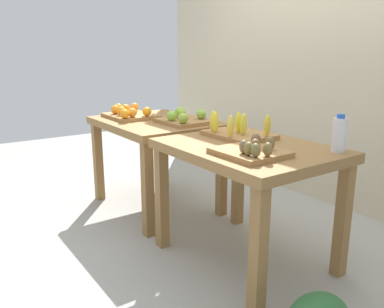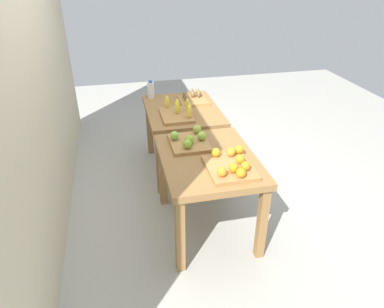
{
  "view_description": "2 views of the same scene",
  "coord_description": "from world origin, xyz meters",
  "px_view_note": "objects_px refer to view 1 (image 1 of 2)",
  "views": [
    {
      "loc": [
        2.27,
        -1.61,
        1.3
      ],
      "look_at": [
        0.02,
        -0.04,
        0.6
      ],
      "focal_mm": 37.04,
      "sensor_mm": 36.0,
      "label": 1
    },
    {
      "loc": [
        -3.08,
        0.71,
        2.25
      ],
      "look_at": [
        -0.09,
        0.04,
        0.53
      ],
      "focal_mm": 33.11,
      "sensor_mm": 36.0,
      "label": 2
    }
  ],
  "objects_px": {
    "banana_crate": "(237,132)",
    "water_bottle": "(339,134)",
    "display_table_right": "(248,163)",
    "orange_bin": "(129,113)",
    "apple_bin": "(184,119)",
    "kiwi_bin": "(252,151)",
    "display_table_left": "(156,133)"
  },
  "relations": [
    {
      "from": "banana_crate",
      "to": "water_bottle",
      "type": "height_order",
      "value": "water_bottle"
    },
    {
      "from": "display_table_right",
      "to": "orange_bin",
      "type": "relative_size",
      "value": 2.24
    },
    {
      "from": "banana_crate",
      "to": "orange_bin",
      "type": "bearing_deg",
      "value": -169.24
    },
    {
      "from": "apple_bin",
      "to": "water_bottle",
      "type": "xyz_separation_m",
      "value": [
        1.27,
        0.19,
        0.06
      ]
    },
    {
      "from": "apple_bin",
      "to": "kiwi_bin",
      "type": "relative_size",
      "value": 1.11
    },
    {
      "from": "kiwi_bin",
      "to": "apple_bin",
      "type": "bearing_deg",
      "value": 165.64
    },
    {
      "from": "display_table_left",
      "to": "kiwi_bin",
      "type": "xyz_separation_m",
      "value": [
        1.33,
        -0.17,
        0.14
      ]
    },
    {
      "from": "orange_bin",
      "to": "display_table_left",
      "type": "bearing_deg",
      "value": 29.23
    },
    {
      "from": "banana_crate",
      "to": "display_table_right",
      "type": "bearing_deg",
      "value": -23.79
    },
    {
      "from": "display_table_left",
      "to": "orange_bin",
      "type": "xyz_separation_m",
      "value": [
        -0.23,
        -0.13,
        0.15
      ]
    },
    {
      "from": "orange_bin",
      "to": "apple_bin",
      "type": "xyz_separation_m",
      "value": [
        0.49,
        0.23,
        -0.0
      ]
    },
    {
      "from": "apple_bin",
      "to": "banana_crate",
      "type": "xyz_separation_m",
      "value": [
        0.65,
        -0.02,
        0.0
      ]
    },
    {
      "from": "apple_bin",
      "to": "banana_crate",
      "type": "distance_m",
      "value": 0.65
    },
    {
      "from": "apple_bin",
      "to": "banana_crate",
      "type": "height_order",
      "value": "banana_crate"
    },
    {
      "from": "orange_bin",
      "to": "water_bottle",
      "type": "bearing_deg",
      "value": 13.64
    },
    {
      "from": "banana_crate",
      "to": "kiwi_bin",
      "type": "height_order",
      "value": "banana_crate"
    },
    {
      "from": "water_bottle",
      "to": "display_table_left",
      "type": "bearing_deg",
      "value": -168.93
    },
    {
      "from": "display_table_left",
      "to": "water_bottle",
      "type": "distance_m",
      "value": 1.57
    },
    {
      "from": "orange_bin",
      "to": "banana_crate",
      "type": "xyz_separation_m",
      "value": [
        1.14,
        0.22,
        0.0
      ]
    },
    {
      "from": "display_table_left",
      "to": "display_table_right",
      "type": "height_order",
      "value": "same"
    },
    {
      "from": "kiwi_bin",
      "to": "display_table_left",
      "type": "bearing_deg",
      "value": 172.83
    },
    {
      "from": "kiwi_bin",
      "to": "orange_bin",
      "type": "bearing_deg",
      "value": 178.55
    },
    {
      "from": "display_table_right",
      "to": "kiwi_bin",
      "type": "relative_size",
      "value": 2.83
    },
    {
      "from": "kiwi_bin",
      "to": "water_bottle",
      "type": "xyz_separation_m",
      "value": [
        0.21,
        0.47,
        0.07
      ]
    },
    {
      "from": "orange_bin",
      "to": "apple_bin",
      "type": "relative_size",
      "value": 1.14
    },
    {
      "from": "display_table_right",
      "to": "banana_crate",
      "type": "xyz_separation_m",
      "value": [
        -0.2,
        0.09,
        0.15
      ]
    },
    {
      "from": "orange_bin",
      "to": "water_bottle",
      "type": "distance_m",
      "value": 1.81
    },
    {
      "from": "apple_bin",
      "to": "kiwi_bin",
      "type": "distance_m",
      "value": 1.1
    },
    {
      "from": "kiwi_bin",
      "to": "water_bottle",
      "type": "bearing_deg",
      "value": 66.14
    },
    {
      "from": "display_table_right",
      "to": "kiwi_bin",
      "type": "distance_m",
      "value": 0.3
    },
    {
      "from": "apple_bin",
      "to": "water_bottle",
      "type": "relative_size",
      "value": 1.92
    },
    {
      "from": "banana_crate",
      "to": "water_bottle",
      "type": "bearing_deg",
      "value": 18.82
    }
  ]
}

